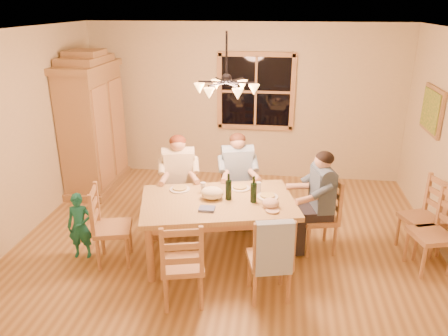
# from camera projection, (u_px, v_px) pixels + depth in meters

# --- Properties ---
(floor) EXTENTS (5.50, 5.50, 0.00)m
(floor) POSITION_uv_depth(u_px,v_px,m) (226.00, 242.00, 5.81)
(floor) COLOR olive
(floor) RESTS_ON ground
(ceiling) EXTENTS (5.50, 5.00, 0.02)m
(ceiling) POSITION_uv_depth(u_px,v_px,m) (227.00, 31.00, 4.85)
(ceiling) COLOR white
(ceiling) RESTS_ON wall_back
(wall_back) EXTENTS (5.50, 0.02, 2.70)m
(wall_back) POSITION_uv_depth(u_px,v_px,m) (244.00, 102.00, 7.65)
(wall_back) COLOR beige
(wall_back) RESTS_ON floor
(wall_left) EXTENTS (0.02, 5.00, 2.70)m
(wall_left) POSITION_uv_depth(u_px,v_px,m) (17.00, 138.00, 5.67)
(wall_left) COLOR beige
(wall_left) RESTS_ON floor
(window) EXTENTS (1.30, 0.06, 1.30)m
(window) POSITION_uv_depth(u_px,v_px,m) (256.00, 92.00, 7.52)
(window) COLOR black
(window) RESTS_ON wall_back
(painting) EXTENTS (0.06, 0.78, 0.64)m
(painting) POSITION_uv_depth(u_px,v_px,m) (432.00, 110.00, 6.02)
(painting) COLOR olive
(painting) RESTS_ON wall_right
(chandelier) EXTENTS (0.77, 0.68, 0.71)m
(chandelier) POSITION_uv_depth(u_px,v_px,m) (226.00, 87.00, 5.07)
(chandelier) COLOR black
(chandelier) RESTS_ON ceiling
(armoire) EXTENTS (0.66, 1.40, 2.30)m
(armoire) POSITION_uv_depth(u_px,v_px,m) (93.00, 127.00, 7.21)
(armoire) COLOR olive
(armoire) RESTS_ON floor
(dining_table) EXTENTS (2.05, 1.53, 0.76)m
(dining_table) POSITION_uv_depth(u_px,v_px,m) (218.00, 208.00, 5.30)
(dining_table) COLOR #A68149
(dining_table) RESTS_ON floor
(chair_far_left) EXTENTS (0.53, 0.51, 0.99)m
(chair_far_left) POSITION_uv_depth(u_px,v_px,m) (180.00, 205.00, 6.18)
(chair_far_left) COLOR #B1864E
(chair_far_left) RESTS_ON floor
(chair_far_right) EXTENTS (0.53, 0.51, 0.99)m
(chair_far_right) POSITION_uv_depth(u_px,v_px,m) (237.00, 202.00, 6.27)
(chair_far_right) COLOR #B1864E
(chair_far_right) RESTS_ON floor
(chair_near_left) EXTENTS (0.53, 0.51, 0.99)m
(chair_near_left) POSITION_uv_depth(u_px,v_px,m) (183.00, 277.00, 4.58)
(chair_near_left) COLOR #B1864E
(chair_near_left) RESTS_ON floor
(chair_near_right) EXTENTS (0.53, 0.51, 0.99)m
(chair_near_right) POSITION_uv_depth(u_px,v_px,m) (269.00, 271.00, 4.67)
(chair_near_right) COLOR #B1864E
(chair_near_right) RESTS_ON floor
(chair_end_left) EXTENTS (0.51, 0.53, 0.99)m
(chair_end_left) POSITION_uv_depth(u_px,v_px,m) (114.00, 239.00, 5.30)
(chair_end_left) COLOR #B1864E
(chair_end_left) RESTS_ON floor
(chair_end_right) EXTENTS (0.51, 0.53, 0.99)m
(chair_end_right) POSITION_uv_depth(u_px,v_px,m) (318.00, 228.00, 5.56)
(chair_end_right) COLOR #B1864E
(chair_end_right) RESTS_ON floor
(adult_woman) EXTENTS (0.47, 0.50, 0.87)m
(adult_woman) POSITION_uv_depth(u_px,v_px,m) (179.00, 170.00, 5.99)
(adult_woman) COLOR beige
(adult_woman) RESTS_ON floor
(adult_plaid_man) EXTENTS (0.47, 0.50, 0.87)m
(adult_plaid_man) POSITION_uv_depth(u_px,v_px,m) (237.00, 168.00, 6.08)
(adult_plaid_man) COLOR #346890
(adult_plaid_man) RESTS_ON floor
(adult_slate_man) EXTENTS (0.50, 0.47, 0.87)m
(adult_slate_man) POSITION_uv_depth(u_px,v_px,m) (321.00, 189.00, 5.37)
(adult_slate_man) COLOR #44576D
(adult_slate_man) RESTS_ON floor
(towel) EXTENTS (0.39, 0.19, 0.58)m
(towel) POSITION_uv_depth(u_px,v_px,m) (274.00, 248.00, 4.35)
(towel) COLOR #9EB9D7
(towel) RESTS_ON chair_near_right
(wine_bottle_a) EXTENTS (0.08, 0.08, 0.33)m
(wine_bottle_a) POSITION_uv_depth(u_px,v_px,m) (229.00, 187.00, 5.23)
(wine_bottle_a) COLOR black
(wine_bottle_a) RESTS_ON dining_table
(wine_bottle_b) EXTENTS (0.08, 0.08, 0.33)m
(wine_bottle_b) POSITION_uv_depth(u_px,v_px,m) (254.00, 189.00, 5.16)
(wine_bottle_b) COLOR black
(wine_bottle_b) RESTS_ON dining_table
(plate_woman) EXTENTS (0.26, 0.26, 0.02)m
(plate_woman) POSITION_uv_depth(u_px,v_px,m) (180.00, 189.00, 5.55)
(plate_woman) COLOR white
(plate_woman) RESTS_ON dining_table
(plate_plaid) EXTENTS (0.26, 0.26, 0.02)m
(plate_plaid) POSITION_uv_depth(u_px,v_px,m) (240.00, 188.00, 5.58)
(plate_plaid) COLOR white
(plate_plaid) RESTS_ON dining_table
(plate_slate) EXTENTS (0.26, 0.26, 0.02)m
(plate_slate) POSITION_uv_depth(u_px,v_px,m) (267.00, 197.00, 5.34)
(plate_slate) COLOR white
(plate_slate) RESTS_ON dining_table
(wine_glass_a) EXTENTS (0.06, 0.06, 0.14)m
(wine_glass_a) POSITION_uv_depth(u_px,v_px,m) (203.00, 188.00, 5.45)
(wine_glass_a) COLOR silver
(wine_glass_a) RESTS_ON dining_table
(wine_glass_b) EXTENTS (0.06, 0.06, 0.14)m
(wine_glass_b) POSITION_uv_depth(u_px,v_px,m) (259.00, 187.00, 5.45)
(wine_glass_b) COLOR silver
(wine_glass_b) RESTS_ON dining_table
(cap) EXTENTS (0.20, 0.20, 0.11)m
(cap) POSITION_uv_depth(u_px,v_px,m) (270.00, 203.00, 5.06)
(cap) COLOR tan
(cap) RESTS_ON dining_table
(napkin) EXTENTS (0.21, 0.18, 0.03)m
(napkin) POSITION_uv_depth(u_px,v_px,m) (207.00, 209.00, 5.01)
(napkin) COLOR #536298
(napkin) RESTS_ON dining_table
(cloth_bundle) EXTENTS (0.28, 0.22, 0.15)m
(cloth_bundle) POSITION_uv_depth(u_px,v_px,m) (212.00, 193.00, 5.28)
(cloth_bundle) COLOR beige
(cloth_bundle) RESTS_ON dining_table
(child) EXTENTS (0.33, 0.24, 0.85)m
(child) POSITION_uv_depth(u_px,v_px,m) (80.00, 226.00, 5.36)
(child) COLOR #197367
(child) RESTS_ON floor
(chair_spare_front) EXTENTS (0.53, 0.54, 0.99)m
(chair_spare_front) POSITION_uv_depth(u_px,v_px,m) (429.00, 246.00, 5.14)
(chair_spare_front) COLOR #B1864E
(chair_spare_front) RESTS_ON floor
(chair_spare_back) EXTENTS (0.55, 0.56, 0.99)m
(chair_spare_back) POSITION_uv_depth(u_px,v_px,m) (419.00, 230.00, 5.52)
(chair_spare_back) COLOR #B1864E
(chair_spare_back) RESTS_ON floor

